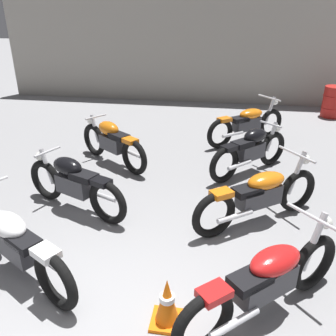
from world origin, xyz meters
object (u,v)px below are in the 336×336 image
object	(u,v)px
motorcycle_right_row_3	(247,123)
motorcycle_right_row_0	(267,280)
motorcycle_left_row_2	(112,142)
traffic_cone	(167,302)
motorcycle_left_row_0	(14,242)
motorcycle_left_row_1	(74,183)
motorcycle_right_row_1	(260,195)
oil_drum	(333,102)
motorcycle_right_row_2	(251,150)

from	to	relation	value
motorcycle_right_row_3	motorcycle_right_row_0	bearing A→B (deg)	-90.15
motorcycle_left_row_2	motorcycle_right_row_3	xyz separation A→B (m)	(2.63, 1.67, -0.01)
motorcycle_left_row_2	traffic_cone	world-z (taller)	motorcycle_left_row_2
motorcycle_right_row_3	motorcycle_left_row_0	bearing A→B (deg)	-119.33
motorcycle_left_row_1	motorcycle_right_row_1	size ratio (longest dim) A/B	1.02
motorcycle_right_row_3	motorcycle_right_row_1	bearing A→B (deg)	-89.26
motorcycle_right_row_3	oil_drum	xyz separation A→B (m)	(2.43, 2.44, -0.03)
traffic_cone	motorcycle_right_row_3	bearing A→B (deg)	79.88
motorcycle_left_row_0	motorcycle_left_row_2	size ratio (longest dim) A/B	1.17
motorcycle_left_row_1	traffic_cone	bearing A→B (deg)	-47.58
motorcycle_right_row_2	traffic_cone	size ratio (longest dim) A/B	2.75
motorcycle_right_row_0	motorcycle_right_row_3	xyz separation A→B (m)	(0.01, 5.09, 0.00)
motorcycle_right_row_1	traffic_cone	size ratio (longest dim) A/B	3.36
motorcycle_left_row_1	motorcycle_right_row_2	world-z (taller)	same
motorcycle_right_row_0	motorcycle_right_row_1	xyz separation A→B (m)	(0.06, 1.74, 0.00)
motorcycle_left_row_0	motorcycle_right_row_3	distance (m)	5.64
motorcycle_right_row_3	oil_drum	size ratio (longest dim) A/B	2.05
motorcycle_right_row_0	oil_drum	xyz separation A→B (m)	(2.45, 7.53, -0.03)
motorcycle_left_row_2	motorcycle_right_row_0	size ratio (longest dim) A/B	0.98
oil_drum	motorcycle_left_row_2	bearing A→B (deg)	-140.92
motorcycle_right_row_0	motorcycle_right_row_1	distance (m)	1.74
motorcycle_left_row_0	motorcycle_right_row_2	bearing A→B (deg)	49.68
motorcycle_right_row_3	motorcycle_right_row_2	bearing A→B (deg)	-90.18
motorcycle_right_row_2	motorcycle_right_row_1	bearing A→B (deg)	-88.34
motorcycle_right_row_1	motorcycle_right_row_0	bearing A→B (deg)	-91.87
motorcycle_left_row_0	oil_drum	distance (m)	9.01
motorcycle_right_row_1	motorcycle_right_row_3	world-z (taller)	same
motorcycle_right_row_0	traffic_cone	distance (m)	0.99
traffic_cone	motorcycle_left_row_0	bearing A→B (deg)	167.12
motorcycle_left_row_0	motorcycle_left_row_1	bearing A→B (deg)	86.55
motorcycle_left_row_0	motorcycle_right_row_1	xyz separation A→B (m)	(2.81, 1.57, 0.00)
motorcycle_left_row_2	traffic_cone	bearing A→B (deg)	-65.32
motorcycle_right_row_2	motorcycle_right_row_3	bearing A→B (deg)	89.82
motorcycle_right_row_2	traffic_cone	bearing A→B (deg)	-104.48
motorcycle_right_row_0	oil_drum	size ratio (longest dim) A/B	1.99
motorcycle_right_row_2	motorcycle_right_row_3	distance (m)	1.67
oil_drum	motorcycle_right_row_3	bearing A→B (deg)	-134.90
motorcycle_right_row_1	oil_drum	world-z (taller)	motorcycle_right_row_1
motorcycle_right_row_0	motorcycle_left_row_1	bearing A→B (deg)	148.31
motorcycle_left_row_0	traffic_cone	size ratio (longest dim) A/B	3.58
motorcycle_right_row_1	motorcycle_left_row_2	bearing A→B (deg)	147.89
motorcycle_left_row_1	motorcycle_right_row_2	bearing A→B (deg)	33.67
motorcycle_left_row_1	oil_drum	xyz separation A→B (m)	(5.11, 5.89, -0.03)
motorcycle_left_row_1	motorcycle_right_row_3	world-z (taller)	motorcycle_right_row_3
motorcycle_right_row_1	oil_drum	bearing A→B (deg)	67.58
motorcycle_left_row_0	traffic_cone	xyz separation A→B (m)	(1.81, -0.41, -0.19)
motorcycle_left_row_0	motorcycle_right_row_3	bearing A→B (deg)	60.67
motorcycle_left_row_1	oil_drum	bearing A→B (deg)	49.06
motorcycle_left_row_1	motorcycle_right_row_2	xyz separation A→B (m)	(2.67, 1.78, 0.00)
motorcycle_left_row_0	motorcycle_right_row_1	bearing A→B (deg)	29.16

